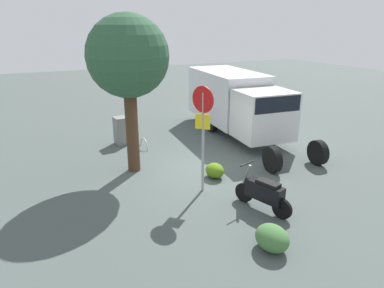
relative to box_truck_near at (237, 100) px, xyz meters
name	(u,v)px	position (x,y,z in m)	size (l,w,h in m)	color
ground_plane	(199,169)	(-3.07, 3.43, -1.54)	(60.00, 60.00, 0.00)	#47524F
box_truck_near	(237,100)	(0.00, 0.00, 0.00)	(8.32, 2.81, 2.71)	black
motorcycle	(264,193)	(-6.35, 3.13, -1.02)	(1.75, 0.78, 1.20)	black
stop_sign	(203,123)	(-4.59, 4.07, 0.59)	(0.71, 0.33, 3.18)	#9E9EA3
street_tree	(128,58)	(-2.19, 5.49, 2.24)	(2.61, 2.61, 5.15)	#47301E
utility_cabinet	(121,131)	(0.72, 5.17, -0.96)	(0.56, 0.49, 1.15)	slate
bike_rack_hoop	(144,148)	(-0.14, 4.47, -1.54)	(0.85, 0.85, 0.05)	#B7B7BC
shrub_near_sign	(272,238)	(-7.86, 4.00, -1.25)	(0.85, 0.69, 0.58)	#42733A
shrub_mid_verge	(215,171)	(-3.92, 3.27, -1.30)	(0.71, 0.58, 0.48)	#4D7616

